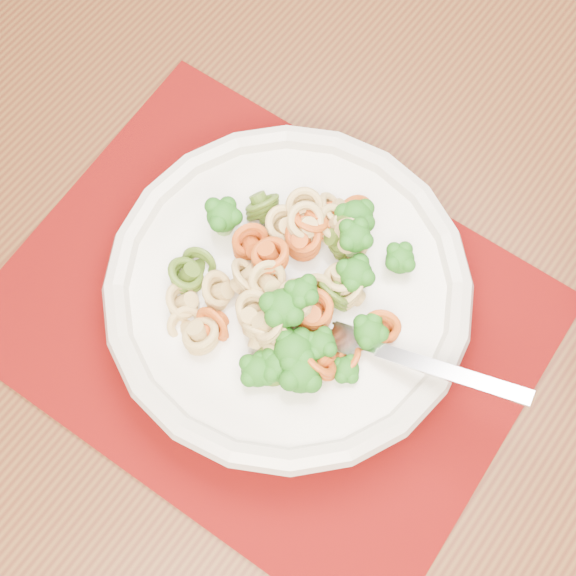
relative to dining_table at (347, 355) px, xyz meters
The scene contains 5 objects.
dining_table is the anchor object (origin of this frame).
placemat 0.14m from the dining_table, 142.36° to the right, with size 0.40×0.31×0.00m, color #5D0A04.
pasta_bowl 0.16m from the dining_table, 151.90° to the right, with size 0.28×0.28×0.05m.
pasta_broccoli_heap 0.17m from the dining_table, 151.90° to the right, with size 0.23×0.23×0.06m, color tan, non-canonical shape.
fork 0.17m from the dining_table, 75.24° to the right, with size 0.19×0.02×0.01m, color silver, non-canonical shape.
Camera 1 is at (-0.06, 0.07, 1.35)m, focal length 50.00 mm.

